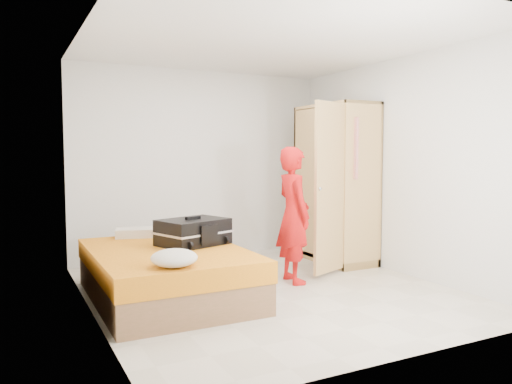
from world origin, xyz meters
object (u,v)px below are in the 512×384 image
bed (167,273)px  wardrobe (335,188)px  person (293,215)px  round_cushion (174,258)px  suitcase (193,232)px

bed → wardrobe: 2.69m
bed → person: size_ratio=1.32×
round_cushion → person: bearing=25.3°
suitcase → round_cushion: suitcase is taller
suitcase → round_cushion: 1.03m
wardrobe → suitcase: (-2.18, -0.53, -0.37)m
wardrobe → person: bearing=-147.7°
wardrobe → suitcase: bearing=-166.3°
suitcase → round_cushion: (-0.49, -0.90, -0.06)m
bed → wardrobe: bearing=14.2°
person → round_cushion: (-1.64, -0.78, -0.19)m
bed → wardrobe: wardrobe is taller
bed → suitcase: bearing=17.1°
bed → suitcase: suitcase is taller
wardrobe → person: 1.25m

